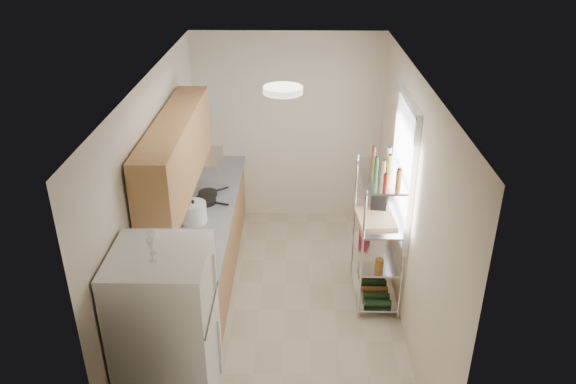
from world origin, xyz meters
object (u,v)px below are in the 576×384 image
Objects in this scene: refrigerator at (169,347)px; frying_pan_large at (205,201)px; rice_cooker at (194,212)px; espresso_machine at (379,196)px; cutting_board at (376,218)px.

frying_pan_large is (-0.07, 2.38, 0.06)m from refrigerator.
rice_cooker is 1.05× the size of frying_pan_large.
refrigerator is at bearing -70.55° from frying_pan_large.
espresso_machine is (1.89, 2.07, 0.29)m from refrigerator.
rice_cooker is 0.95× the size of espresso_machine.
frying_pan_large is (0.05, 0.44, -0.09)m from rice_cooker.
refrigerator reaches higher than frying_pan_large.
frying_pan_large is at bearing 163.44° from cutting_board.
cutting_board is at bearing -3.72° from rice_cooker.
cutting_board is at bearing 1.17° from frying_pan_large.
refrigerator is 5.93× the size of espresso_machine.
refrigerator is 6.54× the size of frying_pan_large.
frying_pan_large is 1.99m from cutting_board.
cutting_board is (1.95, -0.13, 0.02)m from rice_cooker.
rice_cooker reaches higher than cutting_board.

